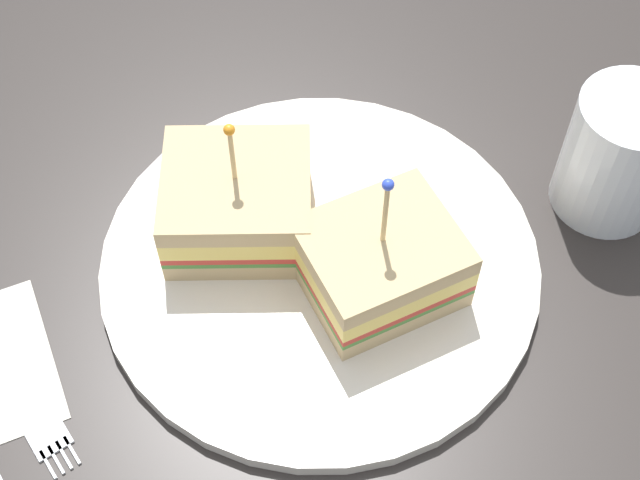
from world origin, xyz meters
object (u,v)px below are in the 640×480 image
(plate, at_px, (320,262))
(fork, at_px, (31,407))
(sandwich_half_front, at_px, (380,262))
(sandwich_half_back, at_px, (238,202))
(drink_glass, at_px, (617,160))

(plate, distance_m, fork, 0.20)
(sandwich_half_front, xyz_separation_m, sandwich_half_back, (0.02, -0.10, 0.00))
(sandwich_half_front, height_order, fork, sandwich_half_front)
(sandwich_half_front, xyz_separation_m, fork, (0.19, -0.11, -0.03))
(plate, xyz_separation_m, fork, (0.19, -0.07, -0.00))
(plate, bearing_deg, sandwich_half_back, -77.47)
(drink_glass, xyz_separation_m, fork, (0.35, -0.18, -0.04))
(sandwich_half_back, relative_size, drink_glass, 1.40)
(sandwich_half_front, bearing_deg, drink_glass, 155.20)
(sandwich_half_front, relative_size, drink_glass, 1.27)
(drink_glass, height_order, fork, drink_glass)
(sandwich_half_front, xyz_separation_m, drink_glass, (-0.16, 0.07, 0.00))
(plate, xyz_separation_m, sandwich_half_back, (0.01, -0.06, 0.03))
(sandwich_half_back, height_order, fork, sandwich_half_back)
(sandwich_half_back, bearing_deg, drink_glass, 136.17)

